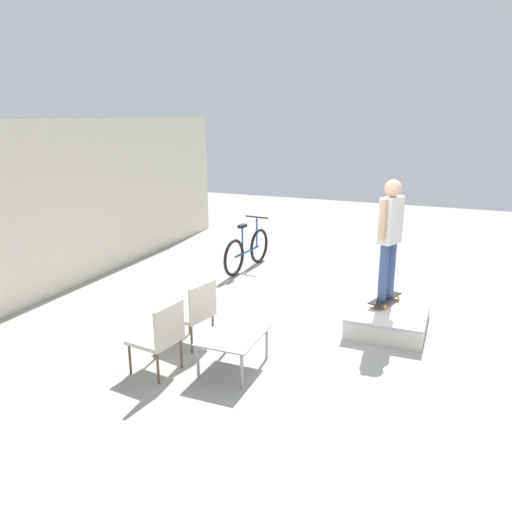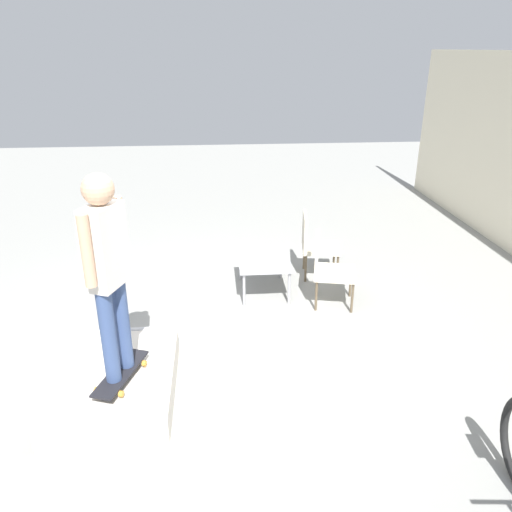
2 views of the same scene
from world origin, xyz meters
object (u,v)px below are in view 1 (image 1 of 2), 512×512
skateboard_on_ramp (385,299)px  patio_chair_left (160,335)px  patio_chair_right (195,310)px  coffee_table (234,338)px  skate_ramp_box (389,317)px  bicycle (247,250)px  person_skater (390,230)px

skateboard_on_ramp → patio_chair_left: bearing=158.0°
patio_chair_left → patio_chair_right: (0.85, 0.00, 0.00)m
coffee_table → skateboard_on_ramp: bearing=-33.9°
skate_ramp_box → bicycle: size_ratio=0.81×
skateboard_on_ramp → coffee_table: coffee_table is taller
bicycle → coffee_table: bearing=-153.2°
skate_ramp_box → patio_chair_left: size_ratio=1.58×
skate_ramp_box → patio_chair_left: bearing=136.6°
skateboard_on_ramp → bicycle: 3.46m
skateboard_on_ramp → patio_chair_right: 2.92m
coffee_table → person_skater: bearing=-33.9°
coffee_table → bicycle: size_ratio=0.50×
skate_ramp_box → coffee_table: 2.62m
person_skater → coffee_table: person_skater is taller
person_skater → patio_chair_right: 3.06m
skateboard_on_ramp → person_skater: 1.08m
skateboard_on_ramp → person_skater: size_ratio=0.42×
person_skater → bicycle: size_ratio=1.00×
patio_chair_left → skateboard_on_ramp: bearing=146.9°
skate_ramp_box → skateboard_on_ramp: skateboard_on_ramp is taller
coffee_table → bicycle: 4.21m
skateboard_on_ramp → patio_chair_right: patio_chair_right is taller
patio_chair_right → patio_chair_left: bearing=12.5°
skate_ramp_box → person_skater: (0.18, 0.10, 1.30)m
patio_chair_left → patio_chair_right: bearing=-172.7°
bicycle → patio_chair_right: bearing=-162.3°
bicycle → patio_chair_left: bearing=-164.5°
coffee_table → bicycle: (3.93, 1.52, -0.02)m
patio_chair_left → patio_chair_right: size_ratio=1.00×
skateboard_on_ramp → patio_chair_right: bearing=147.2°
bicycle → skate_ramp_box: bearing=-115.2°
skate_ramp_box → coffee_table: bearing=142.2°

